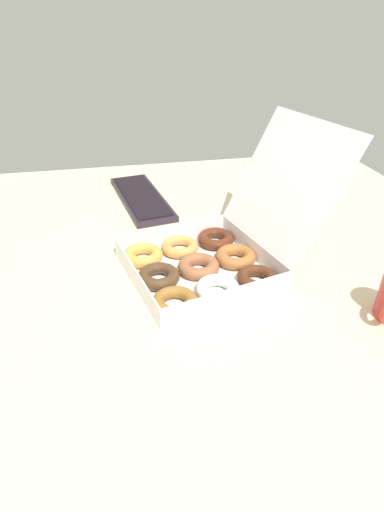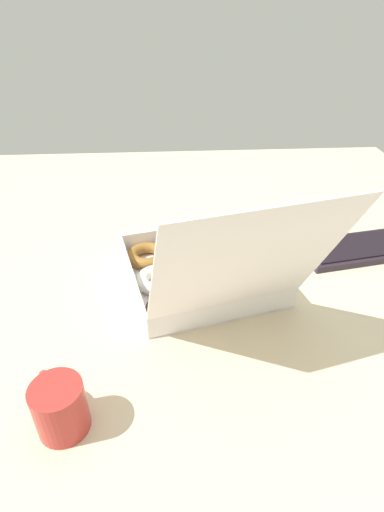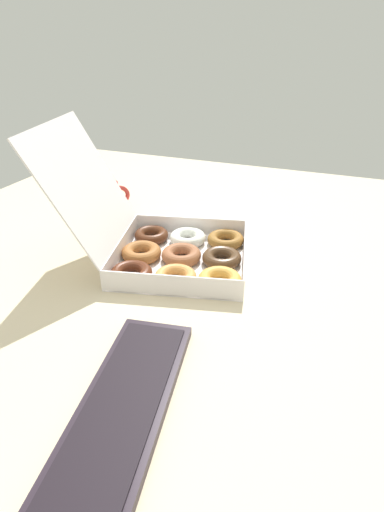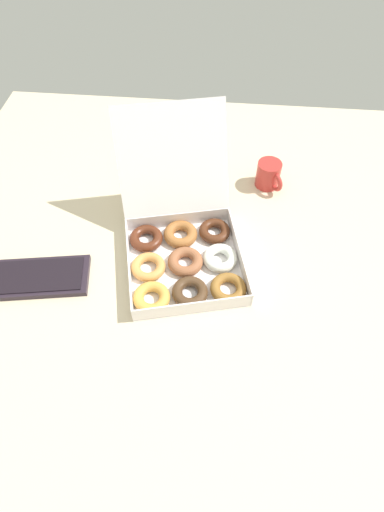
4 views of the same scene
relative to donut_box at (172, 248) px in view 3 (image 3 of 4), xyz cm
name	(u,v)px [view 3 (image 3 of 4)]	position (x,y,z in cm)	size (l,w,h in cm)	color
ground_plane	(194,260)	(4.52, -4.52, -4.78)	(180.00, 180.00, 2.00)	beige
donut_box	(172,248)	(0.00, 0.00, 0.00)	(43.67, 55.11, 34.96)	white
keyboard	(123,406)	(-47.26, -12.41, -2.72)	(42.74, 20.16, 2.20)	#281E28
coffee_mug	(108,195)	(25.91, 35.20, 0.97)	(9.03, 11.01, 9.28)	#B3312C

